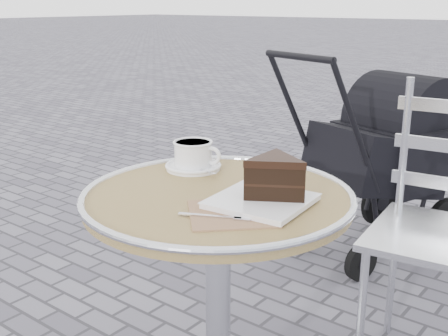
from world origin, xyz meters
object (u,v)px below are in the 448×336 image
Objects in this scene: cafe_table at (218,251)px; baby_stroller at (386,162)px; cake_plate_set at (271,182)px; cappuccino_set at (194,157)px.

baby_stroller is at bearing 95.55° from cafe_table.
cake_plate_set is (0.15, 0.02, 0.22)m from cafe_table.
cappuccino_set is (-0.20, 0.13, 0.20)m from cafe_table.
cafe_table is 0.70× the size of baby_stroller.
cake_plate_set is at bearing -60.32° from baby_stroller.
cafe_table is 1.52m from baby_stroller.
cafe_table is at bearing -50.69° from cappuccino_set.
cake_plate_set is at bearing 8.50° from cafe_table.
cappuccino_set is 1.41m from baby_stroller.
cafe_table is 0.31m from cappuccino_set.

